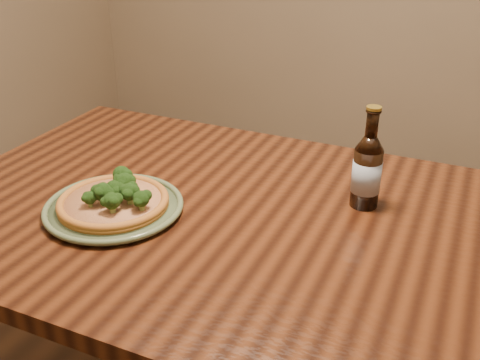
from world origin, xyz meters
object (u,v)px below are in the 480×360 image
at_px(plate, 114,207).
at_px(pizza, 114,200).
at_px(table, 276,258).
at_px(beer_bottle, 367,170).

relative_size(plate, pizza, 1.26).
height_order(table, pizza, pizza).
relative_size(plate, beer_bottle, 1.31).
distance_m(table, plate, 0.37).
distance_m(plate, beer_bottle, 0.56).
distance_m(table, pizza, 0.38).
bearing_deg(beer_bottle, plate, -171.65).
bearing_deg(table, pizza, -162.87).
xyz_separation_m(table, beer_bottle, (0.15, 0.15, 0.18)).
height_order(plate, beer_bottle, beer_bottle).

